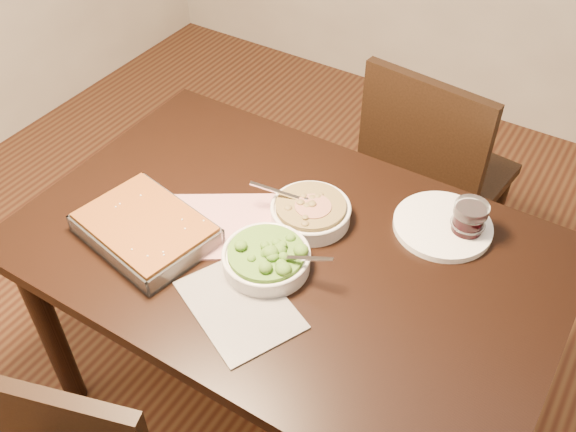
% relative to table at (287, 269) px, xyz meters
% --- Properties ---
extents(ground, '(4.00, 4.00, 0.00)m').
position_rel_table_xyz_m(ground, '(0.00, 0.00, -0.65)').
color(ground, '#3E1D11').
rests_on(ground, ground).
extents(table, '(1.40, 0.90, 0.75)m').
position_rel_table_xyz_m(table, '(0.00, 0.00, 0.00)').
color(table, black).
rests_on(table, ground).
extents(magazine_a, '(0.42, 0.40, 0.01)m').
position_rel_table_xyz_m(magazine_a, '(-0.20, -0.04, 0.10)').
color(magazine_a, '#A02D47').
rests_on(magazine_a, table).
extents(magazine_b, '(0.36, 0.32, 0.01)m').
position_rel_table_xyz_m(magazine_b, '(0.01, -0.23, 0.10)').
color(magazine_b, '#2A2931').
rests_on(magazine_b, table).
extents(coaster, '(0.11, 0.11, 0.00)m').
position_rel_table_xyz_m(coaster, '(0.38, 0.28, 0.10)').
color(coaster, white).
rests_on(coaster, table).
extents(stew_bowl, '(0.23, 0.22, 0.08)m').
position_rel_table_xyz_m(stew_bowl, '(0.00, 0.11, 0.13)').
color(stew_bowl, silver).
rests_on(stew_bowl, table).
extents(broccoli_bowl, '(0.25, 0.22, 0.09)m').
position_rel_table_xyz_m(broccoli_bowl, '(-0.00, -0.09, 0.13)').
color(broccoli_bowl, silver).
rests_on(broccoli_bowl, table).
extents(baking_dish, '(0.38, 0.31, 0.06)m').
position_rel_table_xyz_m(baking_dish, '(-0.33, -0.17, 0.12)').
color(baking_dish, silver).
rests_on(baking_dish, table).
extents(wine_tumbler, '(0.09, 0.09, 0.10)m').
position_rel_table_xyz_m(wine_tumbler, '(0.38, 0.28, 0.15)').
color(wine_tumbler, black).
rests_on(wine_tumbler, coaster).
extents(dinner_plate, '(0.26, 0.26, 0.02)m').
position_rel_table_xyz_m(dinner_plate, '(0.32, 0.27, 0.10)').
color(dinner_plate, white).
rests_on(dinner_plate, table).
extents(chair_far, '(0.49, 0.49, 0.94)m').
position_rel_table_xyz_m(chair_far, '(0.12, 0.75, -0.13)').
color(chair_far, black).
rests_on(chair_far, ground).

